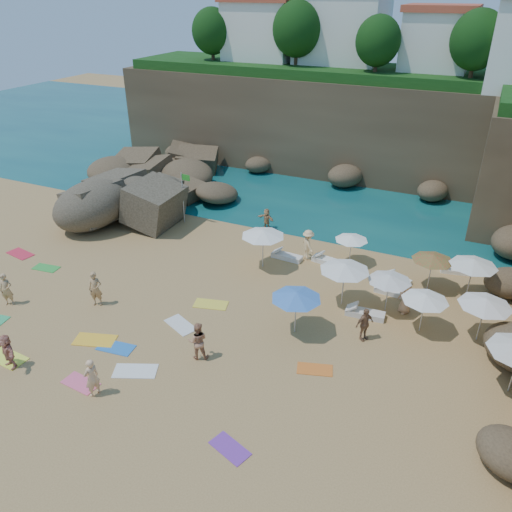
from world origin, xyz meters
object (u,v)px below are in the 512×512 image
at_px(parasol_1, 263,233).
at_px(person_stand_5, 267,219).
at_px(person_stand_1, 198,341).
at_px(parasol_0, 345,267).
at_px(person_stand_4, 405,297).
at_px(rock_outcrop, 134,218).
at_px(parasol_2, 390,278).
at_px(person_stand_6, 92,378).
at_px(person_stand_3, 364,324).
at_px(flag_pole, 184,191).
at_px(person_stand_2, 308,245).
at_px(lounger_0, 287,257).
at_px(person_stand_0, 6,290).

bearing_deg(parasol_1, person_stand_5, 111.39).
height_order(person_stand_1, person_stand_5, person_stand_1).
distance_m(parasol_0, person_stand_4, 3.42).
relative_size(rock_outcrop, parasol_0, 3.11).
bearing_deg(rock_outcrop, parasol_2, -12.06).
height_order(rock_outcrop, person_stand_6, person_stand_6).
bearing_deg(person_stand_5, person_stand_3, -30.93).
height_order(parasol_0, person_stand_3, parasol_0).
distance_m(person_stand_5, person_stand_6, 17.50).
distance_m(flag_pole, person_stand_2, 9.78).
bearing_deg(lounger_0, person_stand_4, -16.54).
distance_m(parasol_2, person_stand_3, 3.08).
xyz_separation_m(flag_pole, person_stand_4, (15.95, -4.72, -1.46)).
relative_size(flag_pole, person_stand_4, 2.09).
bearing_deg(parasol_2, person_stand_3, -98.92).
xyz_separation_m(flag_pole, parasol_1, (7.49, -3.46, -0.12)).
distance_m(parasol_0, person_stand_2, 5.27).
distance_m(person_stand_0, person_stand_6, 9.11).
xyz_separation_m(parasol_2, person_stand_5, (-9.53, 6.47, -1.20)).
relative_size(person_stand_2, person_stand_5, 1.33).
relative_size(parasol_1, person_stand_6, 1.43).
height_order(person_stand_4, person_stand_6, person_stand_6).
bearing_deg(person_stand_3, flag_pole, 97.98).
bearing_deg(person_stand_1, flag_pole, -82.41).
relative_size(lounger_0, person_stand_0, 1.04).
height_order(rock_outcrop, person_stand_0, person_stand_0).
height_order(person_stand_1, person_stand_2, person_stand_2).
relative_size(rock_outcrop, parasol_1, 3.14).
bearing_deg(parasol_2, person_stand_0, -156.75).
height_order(parasol_0, parasol_2, parasol_0).
bearing_deg(person_stand_1, person_stand_0, -24.08).
relative_size(rock_outcrop, parasol_2, 3.61).
height_order(person_stand_0, person_stand_4, person_stand_0).
distance_m(rock_outcrop, person_stand_1, 16.54).
height_order(rock_outcrop, person_stand_5, rock_outcrop).
relative_size(flag_pole, person_stand_0, 2.02).
xyz_separation_m(parasol_0, person_stand_1, (-4.61, -6.84, -1.32)).
bearing_deg(person_stand_2, parasol_2, -166.46).
bearing_deg(person_stand_0, flag_pole, 51.94).
height_order(parasol_0, person_stand_0, parasol_0).
bearing_deg(person_stand_1, person_stand_4, -162.26).
xyz_separation_m(lounger_0, person_stand_5, (-2.90, 3.48, 0.57)).
bearing_deg(parasol_0, person_stand_4, 11.85).
height_order(parasol_2, person_stand_2, parasol_2).
height_order(flag_pole, parasol_0, flag_pole).
bearing_deg(person_stand_5, parasol_2, -19.36).
height_order(parasol_1, person_stand_1, parasol_1).
xyz_separation_m(lounger_0, person_stand_1, (-0.18, -10.24, 0.77)).
xyz_separation_m(parasol_2, person_stand_2, (-5.49, 3.51, -0.96)).
distance_m(parasol_1, person_stand_4, 8.66).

